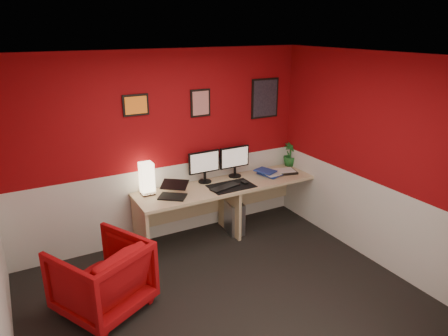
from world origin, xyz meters
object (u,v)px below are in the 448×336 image
laptop (172,189)px  zen_tray (284,172)px  monitor_right (235,157)px  shoji_lamp (147,179)px  monitor_left (205,162)px  desk (229,208)px  pc_tower (233,215)px  armchair (102,277)px  potted_plant (290,154)px

laptop → zen_tray: laptop is taller
monitor_right → shoji_lamp: bearing=-178.7°
monitor_right → monitor_left: bearing=179.4°
monitor_right → desk: bearing=-134.1°
shoji_lamp → zen_tray: (2.00, -0.18, -0.18)m
shoji_lamp → desk: bearing=-9.5°
pc_tower → monitor_right: bearing=60.6°
armchair → potted_plant: bearing=171.1°
desk → monitor_right: monitor_right is taller
monitor_left → pc_tower: 0.88m
potted_plant → armchair: (-3.11, -1.05, -0.53)m
desk → armchair: armchair is taller
zen_tray → shoji_lamp: bearing=174.8°
shoji_lamp → monitor_left: size_ratio=0.69×
zen_tray → armchair: (-2.84, -0.83, -0.37)m
potted_plant → pc_tower: 1.32m
laptop → potted_plant: bearing=45.8°
desk → potted_plant: size_ratio=7.37×
pc_tower → armchair: (-2.00, -0.86, 0.15)m
shoji_lamp → armchair: size_ratio=0.49×
pc_tower → potted_plant: bearing=17.7°
monitor_left → monitor_right: same height
shoji_lamp → monitor_right: monitor_right is taller
armchair → zen_tray: bearing=168.6°
shoji_lamp → zen_tray: bearing=-5.2°
shoji_lamp → laptop: shoji_lamp is taller
shoji_lamp → pc_tower: 1.37m
laptop → pc_tower: 1.11m
desk → zen_tray: (0.91, 0.00, 0.38)m
laptop → zen_tray: bearing=39.8°
zen_tray → desk: bearing=-179.8°
pc_tower → desk: bearing=-148.6°
shoji_lamp → monitor_right: size_ratio=0.69×
shoji_lamp → potted_plant: 2.27m
monitor_left → armchair: monitor_left is taller
zen_tray → armchair: size_ratio=0.43×
pc_tower → laptop: bearing=-166.6°
laptop → monitor_right: bearing=52.3°
shoji_lamp → potted_plant: bearing=1.1°
shoji_lamp → pc_tower: (1.16, -0.15, -0.70)m
shoji_lamp → pc_tower: bearing=-7.5°
monitor_left → armchair: 2.07m
pc_tower → armchair: 2.18m
zen_tray → potted_plant: potted_plant is taller
laptop → monitor_right: (1.06, 0.28, 0.18)m
desk → monitor_right: 0.72m
monitor_right → armchair: size_ratio=0.71×
armchair → pc_tower: bearing=175.5°
monitor_left → zen_tray: bearing=-10.4°
monitor_left → pc_tower: size_ratio=1.29×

